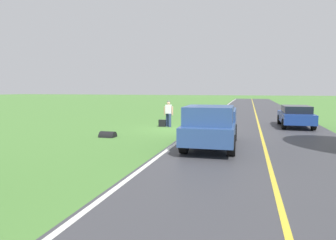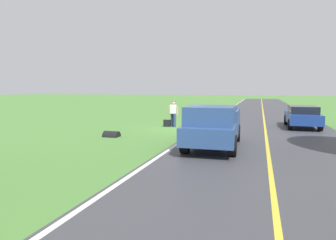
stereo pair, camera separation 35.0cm
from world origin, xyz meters
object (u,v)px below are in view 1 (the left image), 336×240
object	(u,v)px
hitchhiker_walking	(169,112)
sedan_near_oncoming	(296,115)
pickup_truck_passing	(211,125)
suitcase_carried	(162,123)

from	to	relation	value
hitchhiker_walking	sedan_near_oncoming	bearing A→B (deg)	-165.58
pickup_truck_passing	sedan_near_oncoming	bearing A→B (deg)	-118.45
pickup_truck_passing	hitchhiker_walking	bearing A→B (deg)	-60.32
hitchhiker_walking	suitcase_carried	distance (m)	0.86
hitchhiker_walking	sedan_near_oncoming	size ratio (longest dim) A/B	0.40
pickup_truck_passing	sedan_near_oncoming	world-z (taller)	pickup_truck_passing
sedan_near_oncoming	suitcase_carried	bearing A→B (deg)	14.45
hitchhiker_walking	suitcase_carried	bearing A→B (deg)	15.22
suitcase_carried	pickup_truck_passing	distance (m)	7.36
sedan_near_oncoming	hitchhiker_walking	bearing A→B (deg)	14.42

